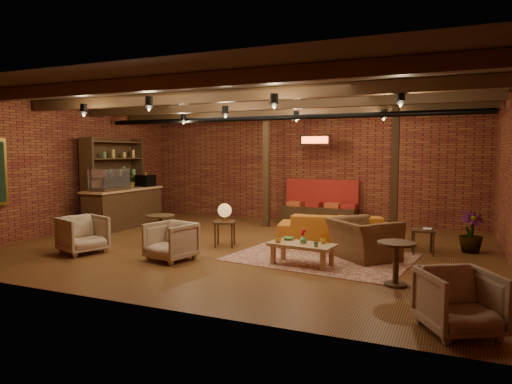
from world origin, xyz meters
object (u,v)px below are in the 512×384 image
at_px(side_table_lamp, 225,214).
at_px(round_table_right, 396,257).
at_px(coffee_table, 302,246).
at_px(armchair_right, 363,232).
at_px(armchair_far, 459,299).
at_px(round_table_left, 161,225).
at_px(sofa, 337,230).
at_px(armchair_a, 83,233).
at_px(side_table_book, 423,231).
at_px(plant_tall, 473,192).
at_px(armchair_b, 171,239).

bearing_deg(side_table_lamp, round_table_right, -22.68).
relative_size(coffee_table, armchair_right, 1.04).
bearing_deg(armchair_far, round_table_left, 125.23).
bearing_deg(coffee_table, round_table_left, 171.60).
distance_m(sofa, armchair_a, 5.25).
relative_size(sofa, armchair_right, 2.10).
bearing_deg(armchair_a, coffee_table, -59.41).
relative_size(round_table_left, side_table_book, 1.26).
xyz_separation_m(coffee_table, plant_tall, (2.82, 2.35, 0.87)).
relative_size(armchair_b, side_table_book, 1.52).
xyz_separation_m(armchair_a, armchair_far, (6.90, -1.47, -0.02)).
bearing_deg(coffee_table, armchair_far, -41.44).
bearing_deg(round_table_right, side_table_lamp, 157.32).
bearing_deg(armchair_far, armchair_b, 131.65).
distance_m(sofa, plant_tall, 2.81).
xyz_separation_m(armchair_a, plant_tall, (7.17, 3.13, 0.82)).
bearing_deg(armchair_b, plant_tall, 42.41).
xyz_separation_m(round_table_left, armchair_far, (5.93, -2.75, -0.05)).
relative_size(armchair_a, armchair_far, 1.04).
distance_m(coffee_table, round_table_left, 3.42).
distance_m(side_table_book, armchair_far, 4.13).
xyz_separation_m(armchair_far, plant_tall, (0.27, 4.60, 0.83)).
relative_size(side_table_lamp, armchair_b, 1.18).
relative_size(armchair_b, armchair_far, 1.00).
bearing_deg(side_table_lamp, coffee_table, -24.38).
bearing_deg(side_table_book, coffee_table, -136.60).
height_order(armchair_b, side_table_book, armchair_b).
bearing_deg(side_table_lamp, armchair_a, -143.87).
xyz_separation_m(sofa, side_table_lamp, (-2.22, -0.93, 0.35)).
xyz_separation_m(side_table_lamp, armchair_right, (2.94, 0.01, -0.20)).
bearing_deg(round_table_right, coffee_table, 159.41).
relative_size(sofa, round_table_left, 3.73).
distance_m(armchair_right, armchair_far, 3.57).
relative_size(sofa, side_table_book, 4.70).
bearing_deg(plant_tall, coffee_table, -140.25).
height_order(coffee_table, round_table_left, round_table_left).
relative_size(coffee_table, side_table_lamp, 1.31).
xyz_separation_m(armchair_a, side_table_book, (6.28, 2.61, 0.05)).
bearing_deg(side_table_lamp, sofa, 22.79).
relative_size(armchair_right, armchair_far, 1.48).
distance_m(armchair_right, round_table_right, 1.74).
distance_m(armchair_a, round_table_right, 6.05).
bearing_deg(sofa, plant_tall, 178.92).
height_order(sofa, round_table_left, sofa).
xyz_separation_m(round_table_left, plant_tall, (6.20, 1.85, 0.78)).
bearing_deg(side_table_book, sofa, 179.34).
height_order(side_table_lamp, round_table_right, side_table_lamp).
bearing_deg(sofa, coffee_table, 72.13).
bearing_deg(plant_tall, side_table_book, -149.73).
height_order(armchair_a, round_table_right, armchair_a).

